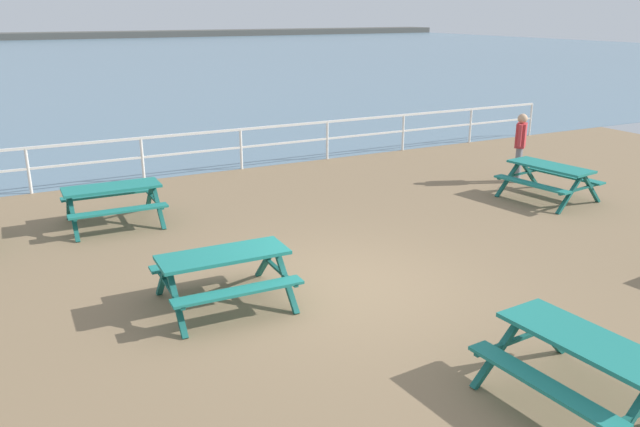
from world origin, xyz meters
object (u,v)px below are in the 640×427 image
Objects in this scene: picnic_table_near_left at (584,354)px; visitor at (520,143)px; picnic_table_far_left at (113,196)px; picnic_table_far_right at (224,266)px; picnic_table_seaward at (550,174)px.

visitor reaches higher than picnic_table_near_left.
visitor is at bearing -6.36° from picnic_table_far_left.
picnic_table_seaward is (8.08, 1.71, 0.00)m from picnic_table_far_right.
picnic_table_near_left is at bearing -67.93° from picnic_table_far_left.
picnic_table_far_right is (-2.53, 4.02, 0.00)m from picnic_table_near_left.
picnic_table_near_left is 8.99m from picnic_table_far_left.
visitor is (0.53, 1.47, 0.36)m from picnic_table_seaward.
picnic_table_near_left is at bearing -56.68° from picnic_table_far_right.
picnic_table_near_left is 7.98m from picnic_table_seaward.
picnic_table_far_left is at bearing 64.75° from picnic_table_seaward.
picnic_table_near_left and picnic_table_seaward have the same top height.
picnic_table_near_left is 0.96× the size of picnic_table_seaward.
picnic_table_near_left and picnic_table_far_left have the same top height.
picnic_table_near_left is 1.05× the size of picnic_table_far_left.
picnic_table_far_left is (-3.26, 8.38, 0.00)m from picnic_table_near_left.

